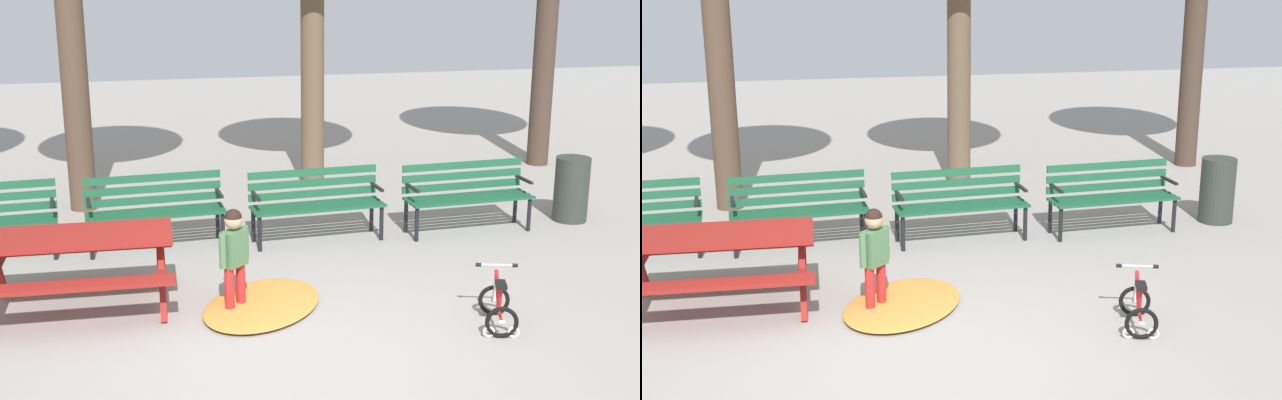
% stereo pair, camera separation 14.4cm
% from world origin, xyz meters
% --- Properties ---
extents(ground, '(36.00, 36.00, 0.00)m').
position_xyz_m(ground, '(0.00, 0.00, 0.00)').
color(ground, gray).
extents(picnic_table, '(1.83, 1.38, 0.79)m').
position_xyz_m(picnic_table, '(-1.81, 1.56, 0.59)').
color(picnic_table, maroon).
rests_on(picnic_table, ground).
extents(park_bench_left, '(1.63, 0.56, 0.85)m').
position_xyz_m(park_bench_left, '(-1.03, 3.32, 0.51)').
color(park_bench_left, '#195133').
rests_on(park_bench_left, ground).
extents(park_bench_right, '(1.63, 0.56, 0.85)m').
position_xyz_m(park_bench_right, '(0.87, 3.18, 0.51)').
color(park_bench_right, '#195133').
rests_on(park_bench_right, ground).
extents(park_bench_far_right, '(1.62, 0.55, 0.85)m').
position_xyz_m(park_bench_far_right, '(2.77, 3.14, 0.51)').
color(park_bench_far_right, '#195133').
rests_on(park_bench_far_right, ground).
extents(child_standing, '(0.31, 0.29, 1.03)m').
position_xyz_m(child_standing, '(-0.35, 1.18, 0.60)').
color(child_standing, red).
rests_on(child_standing, ground).
extents(kids_bicycle, '(0.49, 0.62, 0.54)m').
position_xyz_m(kids_bicycle, '(1.97, 0.31, 0.20)').
color(kids_bicycle, black).
rests_on(kids_bicycle, ground).
extents(leaf_pile, '(1.69, 1.79, 0.07)m').
position_xyz_m(leaf_pile, '(-0.09, 1.21, 0.04)').
color(leaf_pile, '#C68438').
rests_on(leaf_pile, ground).
extents(trash_bin, '(0.44, 0.44, 0.84)m').
position_xyz_m(trash_bin, '(4.26, 3.24, 0.42)').
color(trash_bin, '#2D332D').
rests_on(trash_bin, ground).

